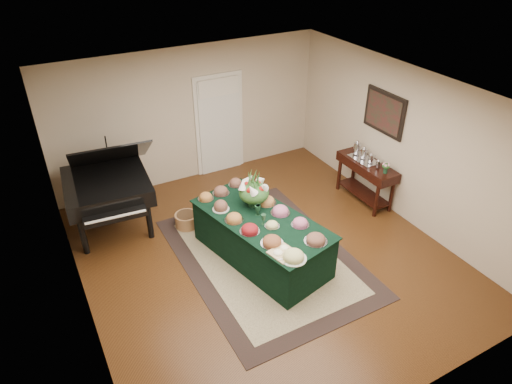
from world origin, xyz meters
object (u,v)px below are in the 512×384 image
grand_piano (107,186)px  mahogany_sideboard (366,171)px  floral_centerpiece (254,190)px  buffet_table (261,238)px

grand_piano → mahogany_sideboard: bearing=-17.6°
grand_piano → floral_centerpiece: bearing=-39.8°
grand_piano → buffet_table: bearing=-46.8°
buffet_table → mahogany_sideboard: (2.57, 0.57, 0.24)m
floral_centerpiece → grand_piano: grand_piano is taller
mahogany_sideboard → grand_piano: bearing=162.4°
floral_centerpiece → grand_piano: (-1.93, 1.61, -0.22)m
floral_centerpiece → buffet_table: bearing=-100.7°
buffet_table → grand_piano: bearing=133.2°
buffet_table → mahogany_sideboard: 2.65m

